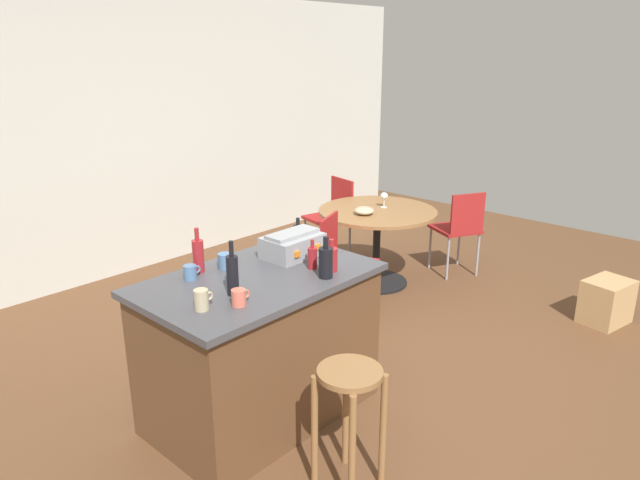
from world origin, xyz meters
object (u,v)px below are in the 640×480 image
at_px(cup_0, 190,272).
at_px(serving_bowl, 364,211).
at_px(wooden_stool, 349,403).
at_px(bottle_0, 331,259).
at_px(bottle_1, 232,274).
at_px(bottle_3, 312,257).
at_px(kitchen_island, 261,346).
at_px(dining_table, 377,227).
at_px(folding_chair_far, 460,226).
at_px(bottle_2, 198,255).
at_px(folding_chair_near, 342,258).
at_px(cup_1, 225,261).
at_px(cup_2, 239,297).
at_px(bottle_4, 298,234).
at_px(cup_3, 202,300).
at_px(wine_glass, 384,196).
at_px(toolbox, 293,245).
at_px(bottle_5, 326,262).
at_px(folding_chair_left, 333,213).
at_px(cardboard_box, 606,301).

distance_m(cup_0, serving_bowl, 2.31).
height_order(wooden_stool, bottle_0, bottle_0).
distance_m(bottle_1, bottle_3, 0.57).
distance_m(kitchen_island, dining_table, 2.29).
distance_m(folding_chair_far, bottle_2, 3.11).
height_order(folding_chair_near, cup_1, cup_1).
distance_m(bottle_0, cup_2, 0.68).
xyz_separation_m(kitchen_island, serving_bowl, (1.95, 0.76, 0.31)).
xyz_separation_m(folding_chair_near, cup_2, (-1.74, -0.79, 0.45)).
relative_size(dining_table, bottle_4, 5.95).
distance_m(cup_3, wine_glass, 2.91).
relative_size(folding_chair_far, bottle_1, 2.85).
bearing_deg(cup_3, folding_chair_near, 20.01).
relative_size(folding_chair_near, cup_1, 7.14).
height_order(folding_chair_near, toolbox, toolbox).
bearing_deg(dining_table, bottle_4, -161.44).
relative_size(bottle_0, bottle_3, 1.08).
bearing_deg(bottle_4, serving_bowl, 20.96).
bearing_deg(cup_1, bottle_5, -61.19).
height_order(wooden_stool, toolbox, toolbox).
bearing_deg(bottle_4, folding_chair_left, 35.34).
bearing_deg(bottle_0, folding_chair_near, 37.49).
xyz_separation_m(toolbox, bottle_3, (-0.07, -0.24, -0.01)).
distance_m(folding_chair_near, toolbox, 1.23).
xyz_separation_m(folding_chair_far, serving_bowl, (-0.93, 0.46, 0.26)).
relative_size(dining_table, serving_bowl, 6.12).
height_order(folding_chair_near, bottle_3, bottle_3).
height_order(dining_table, bottle_0, bottle_0).
bearing_deg(wine_glass, bottle_2, -169.13).
distance_m(wooden_stool, folding_chair_left, 3.44).
xyz_separation_m(bottle_3, cup_0, (-0.59, 0.39, -0.03)).
xyz_separation_m(folding_chair_near, bottle_0, (-1.06, -0.81, 0.48)).
height_order(bottle_2, bottle_3, bottle_2).
bearing_deg(cardboard_box, wooden_stool, 173.23).
distance_m(folding_chair_left, bottle_5, 2.87).
distance_m(serving_bowl, cardboard_box, 2.15).
height_order(toolbox, cup_3, toolbox).
height_order(toolbox, bottle_3, bottle_3).
bearing_deg(cup_0, cup_3, -118.02).
height_order(bottle_4, cardboard_box, bottle_4).
height_order(folding_chair_left, cup_1, cup_1).
bearing_deg(kitchen_island, folding_chair_left, 32.59).
bearing_deg(bottle_1, bottle_4, 21.85).
distance_m(folding_chair_left, cup_3, 3.37).
xyz_separation_m(dining_table, cup_0, (-2.45, -0.52, 0.39)).
height_order(folding_chair_left, bottle_1, bottle_1).
bearing_deg(dining_table, cardboard_box, -72.49).
height_order(kitchen_island, bottle_5, bottle_5).
bearing_deg(folding_chair_near, cup_1, -167.63).
bearing_deg(bottle_1, wooden_stool, -79.24).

